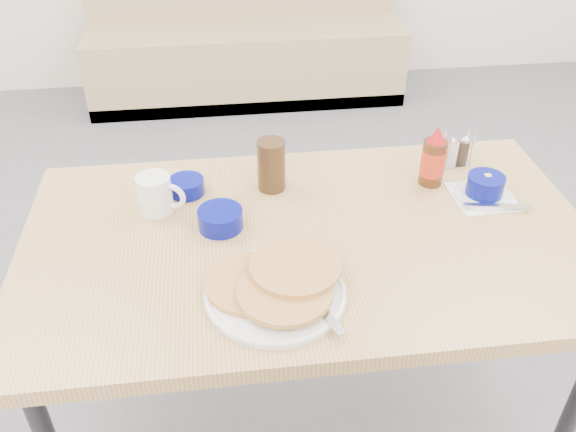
{
  "coord_description": "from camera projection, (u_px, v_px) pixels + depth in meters",
  "views": [
    {
      "loc": [
        -0.2,
        -0.91,
        1.67
      ],
      "look_at": [
        -0.05,
        0.25,
        0.82
      ],
      "focal_mm": 38.0,
      "sensor_mm": 36.0,
      "label": 1
    }
  ],
  "objects": [
    {
      "name": "booth_bench",
      "position": [
        245.0,
        39.0,
        3.76
      ],
      "size": [
        1.9,
        0.56,
        1.22
      ],
      "color": "tan",
      "rests_on": "ground"
    },
    {
      "name": "dining_table",
      "position": [
        309.0,
        255.0,
        1.52
      ],
      "size": [
        1.4,
        0.8,
        0.76
      ],
      "color": "tan",
      "rests_on": "ground"
    },
    {
      "name": "pancake_plate",
      "position": [
        276.0,
        287.0,
        1.3
      ],
      "size": [
        0.3,
        0.3,
        0.05
      ],
      "rotation": [
        0.0,
        0.0,
        0.02
      ],
      "color": "white",
      "rests_on": "dining_table"
    },
    {
      "name": "coffee_mug",
      "position": [
        156.0,
        194.0,
        1.54
      ],
      "size": [
        0.12,
        0.09,
        0.1
      ],
      "rotation": [
        0.0,
        0.0,
        -0.39
      ],
      "color": "white",
      "rests_on": "dining_table"
    },
    {
      "name": "grits_setting",
      "position": [
        485.0,
        188.0,
        1.6
      ],
      "size": [
        0.18,
        0.17,
        0.07
      ],
      "rotation": [
        0.0,
        0.0,
        0.04
      ],
      "color": "white",
      "rests_on": "dining_table"
    },
    {
      "name": "creamer_bowl",
      "position": [
        187.0,
        186.0,
        1.63
      ],
      "size": [
        0.09,
        0.09,
        0.04
      ],
      "rotation": [
        0.0,
        0.0,
        0.33
      ],
      "color": "#050B75",
      "rests_on": "dining_table"
    },
    {
      "name": "butter_bowl",
      "position": [
        220.0,
        219.0,
        1.5
      ],
      "size": [
        0.11,
        0.11,
        0.05
      ],
      "rotation": [
        0.0,
        0.0,
        0.09
      ],
      "color": "#050B75",
      "rests_on": "dining_table"
    },
    {
      "name": "amber_tumbler",
      "position": [
        271.0,
        165.0,
        1.62
      ],
      "size": [
        0.1,
        0.1,
        0.14
      ],
      "primitive_type": "cylinder",
      "rotation": [
        0.0,
        0.0,
        0.37
      ],
      "color": "#382312",
      "rests_on": "dining_table"
    },
    {
      "name": "condiment_caddy",
      "position": [
        457.0,
        153.0,
        1.74
      ],
      "size": [
        0.09,
        0.06,
        0.1
      ],
      "rotation": [
        0.0,
        0.0,
        0.08
      ],
      "color": "silver",
      "rests_on": "dining_table"
    },
    {
      "name": "syrup_bottle",
      "position": [
        433.0,
        159.0,
        1.64
      ],
      "size": [
        0.07,
        0.07,
        0.17
      ],
      "rotation": [
        0.0,
        0.0,
        -0.11
      ],
      "color": "#47230F",
      "rests_on": "dining_table"
    }
  ]
}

